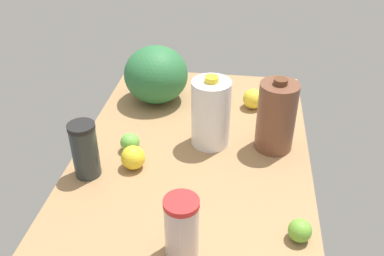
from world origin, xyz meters
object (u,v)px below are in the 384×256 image
(watermelon, at_px, (156,75))
(lime_loose, at_px, (300,231))
(chocolate_milk_jug, at_px, (276,116))
(shaker_bottle, at_px, (85,150))
(tumbler_cup, at_px, (182,227))
(lemon_near_front, at_px, (253,99))
(lime_by_jug, at_px, (222,93))
(lime_beside_bowl, at_px, (130,142))
(lemon_far_back, at_px, (133,158))
(milk_jug, at_px, (211,113))

(watermelon, relative_size, lime_loose, 4.05)
(chocolate_milk_jug, bearing_deg, shaker_bottle, 111.56)
(tumbler_cup, bearing_deg, lemon_near_front, -12.24)
(tumbler_cup, xyz_separation_m, shaker_bottle, (0.26, 0.33, 0.01))
(tumbler_cup, relative_size, lime_by_jug, 2.66)
(lime_beside_bowl, bearing_deg, lime_loose, -121.13)
(shaker_bottle, bearing_deg, lemon_far_back, -69.21)
(milk_jug, xyz_separation_m, lime_by_jug, (0.29, -0.02, -0.08))
(tumbler_cup, bearing_deg, milk_jug, -2.50)
(chocolate_milk_jug, relative_size, shaker_bottle, 1.41)
(lemon_near_front, xyz_separation_m, lime_by_jug, (0.04, 0.12, -0.01))
(shaker_bottle, bearing_deg, watermelon, -13.34)
(tumbler_cup, height_order, lime_loose, tumbler_cup)
(tumbler_cup, bearing_deg, lime_by_jug, -2.69)
(shaker_bottle, xyz_separation_m, lemon_far_back, (0.05, -0.13, -0.05))
(lime_by_jug, distance_m, lemon_far_back, 0.52)
(chocolate_milk_jug, height_order, tumbler_cup, chocolate_milk_jug)
(chocolate_milk_jug, bearing_deg, lime_beside_bowl, 100.59)
(tumbler_cup, relative_size, shaker_bottle, 0.94)
(chocolate_milk_jug, bearing_deg, watermelon, 59.83)
(milk_jug, xyz_separation_m, lime_beside_bowl, (-0.08, 0.26, -0.08))
(watermelon, distance_m, tumbler_cup, 0.78)
(lime_by_jug, xyz_separation_m, lemon_far_back, (-0.46, 0.24, 0.01))
(lime_loose, xyz_separation_m, lime_beside_bowl, (0.32, 0.52, 0.00))
(shaker_bottle, height_order, lime_loose, shaker_bottle)
(tumbler_cup, relative_size, lemon_far_back, 2.21)
(watermelon, height_order, lemon_far_back, watermelon)
(milk_jug, distance_m, lime_loose, 0.49)
(chocolate_milk_jug, xyz_separation_m, milk_jug, (-0.00, 0.21, -0.00))
(milk_jug, xyz_separation_m, lime_loose, (-0.40, -0.27, -0.09))
(lime_beside_bowl, bearing_deg, lemon_far_back, -158.93)
(lemon_near_front, relative_size, lemon_far_back, 1.02)
(watermelon, xyz_separation_m, lemon_far_back, (-0.43, -0.02, -0.07))
(shaker_bottle, bearing_deg, milk_jug, -58.26)
(shaker_bottle, distance_m, lime_by_jug, 0.63)
(chocolate_milk_jug, xyz_separation_m, lemon_far_back, (-0.17, 0.43, -0.08))
(shaker_bottle, distance_m, lime_beside_bowl, 0.18)
(lime_beside_bowl, bearing_deg, lemon_near_front, -49.45)
(watermelon, relative_size, tumbler_cup, 1.46)
(watermelon, xyz_separation_m, lime_loose, (-0.66, -0.51, -0.08))
(watermelon, distance_m, lime_by_jug, 0.27)
(lemon_near_front, bearing_deg, lime_loose, -168.77)
(lemon_near_front, bearing_deg, milk_jug, 151.50)
(milk_jug, xyz_separation_m, lemon_far_back, (-0.17, 0.22, -0.08))
(lemon_near_front, xyz_separation_m, lime_loose, (-0.65, -0.13, -0.01))
(milk_jug, height_order, tumbler_cup, milk_jug)
(milk_jug, height_order, lime_beside_bowl, milk_jug)
(milk_jug, distance_m, tumbler_cup, 0.48)
(chocolate_milk_jug, distance_m, tumbler_cup, 0.54)
(milk_jug, distance_m, lemon_far_back, 0.29)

